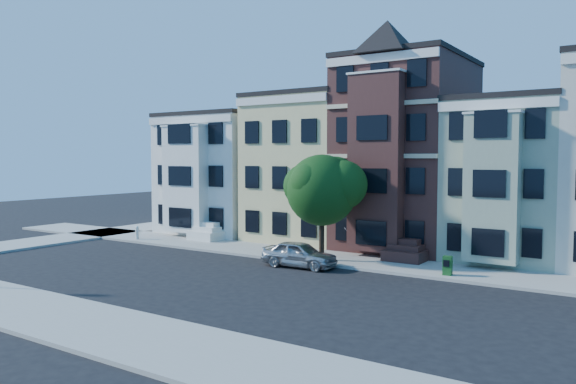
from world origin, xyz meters
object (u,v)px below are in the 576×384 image
Objects in this scene: parked_car at (299,254)px; fire_hydrant at (137,234)px; street_tree at (322,195)px; newspaper_box at (448,266)px.

parked_car is 5.61× the size of fire_hydrant.
street_tree is at bearing -13.69° from parked_car.
newspaper_box is (7.20, -0.12, -3.20)m from street_tree.
street_tree reaches higher than newspaper_box.
fire_hydrant is (-14.61, 1.65, -0.19)m from parked_car.
newspaper_box is 1.26× the size of fire_hydrant.
parked_car reaches higher than fire_hydrant.
newspaper_box is (7.53, 1.71, -0.09)m from parked_car.
fire_hydrant is (-14.94, -0.17, -3.30)m from street_tree.
parked_car is 7.72m from newspaper_box.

